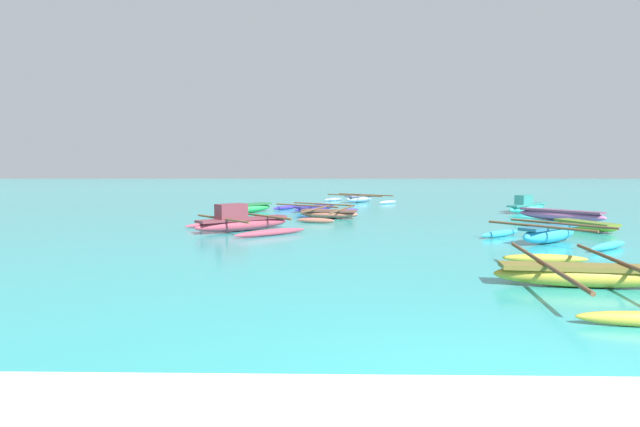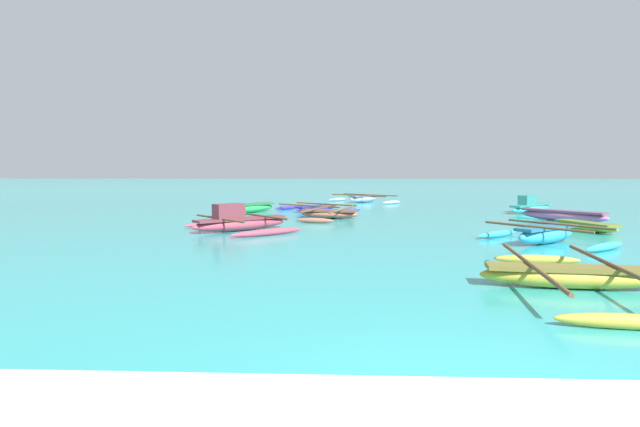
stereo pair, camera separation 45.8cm
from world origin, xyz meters
name	(u,v)px [view 1 (the left image)]	position (x,y,z in m)	size (l,w,h in m)	color
moored_boat_0	(315,208)	(-2.55, 20.76, 0.16)	(4.31, 3.86, 0.35)	#3E2DB5
moored_boat_1	(561,215)	(7.24, 16.31, 0.24)	(2.64, 3.02, 0.43)	#B4619C
moored_boat_2	(241,222)	(-4.71, 12.70, 0.29)	(4.17, 4.25, 0.90)	#B23E52
moored_boat_3	(584,275)	(2.46, 4.99, 0.20)	(2.97, 4.76, 0.43)	gold
moored_boat_4	(586,225)	(6.58, 13.06, 0.17)	(1.41, 2.38, 0.30)	#8FBE30
moored_boat_5	(550,234)	(4.16, 10.22, 0.24)	(3.40, 3.66, 0.53)	#2FA4DA
moored_boat_6	(248,208)	(-5.66, 19.79, 0.24)	(2.23, 2.68, 0.42)	green
moored_boat_7	(329,214)	(-1.86, 17.09, 0.20)	(2.55, 4.31, 0.42)	#A9614E
moored_boat_8	(527,206)	(7.54, 20.41, 0.29)	(3.09, 3.26, 0.83)	#39CFC4
moored_boat_9	(360,199)	(0.01, 27.59, 0.23)	(4.48, 4.24, 0.49)	#9EAFE0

